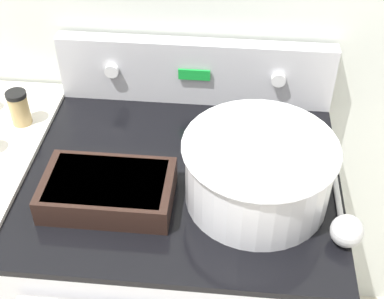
% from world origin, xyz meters
% --- Properties ---
extents(stove_range, '(0.78, 0.72, 0.96)m').
position_xyz_m(stove_range, '(0.00, 0.34, 0.48)').
color(stove_range, '#BCBCC1').
rests_on(stove_range, ground_plane).
extents(control_panel, '(0.78, 0.07, 0.19)m').
position_xyz_m(control_panel, '(0.00, 0.66, 1.05)').
color(control_panel, '#BCBCC1').
rests_on(control_panel, stove_range).
extents(mixing_bowl, '(0.36, 0.36, 0.16)m').
position_xyz_m(mixing_bowl, '(0.18, 0.27, 1.05)').
color(mixing_bowl, silver).
rests_on(mixing_bowl, stove_range).
extents(casserole_dish, '(0.30, 0.19, 0.07)m').
position_xyz_m(casserole_dish, '(-0.16, 0.22, 1.00)').
color(casserole_dish, black).
rests_on(casserole_dish, stove_range).
extents(ladle, '(0.07, 0.30, 0.07)m').
position_xyz_m(ladle, '(0.38, 0.16, 0.99)').
color(ladle, '#B7B7B7').
rests_on(ladle, stove_range).
extents(spice_jar_black_cap, '(0.06, 0.06, 0.10)m').
position_xyz_m(spice_jar_black_cap, '(-0.47, 0.49, 1.02)').
color(spice_jar_black_cap, tan).
rests_on(spice_jar_black_cap, side_counter).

